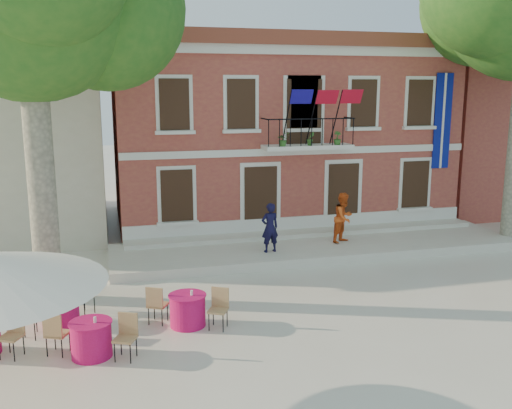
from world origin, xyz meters
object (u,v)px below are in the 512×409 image
(pedestrian_navy, at_px, (270,228))
(pedestrian_orange, at_px, (344,218))
(cafe_table_0, at_px, (91,338))
(cafe_table_1, at_px, (188,309))
(cafe_table_3, at_px, (61,308))

(pedestrian_navy, xyz_separation_m, pedestrian_orange, (2.80, 0.51, 0.06))
(cafe_table_0, height_order, cafe_table_1, same)
(pedestrian_navy, xyz_separation_m, cafe_table_1, (-3.34, -4.50, -0.69))
(pedestrian_orange, xyz_separation_m, cafe_table_3, (-9.05, -4.17, -0.75))
(cafe_table_0, bearing_deg, cafe_table_3, 110.86)
(pedestrian_navy, bearing_deg, cafe_table_3, 22.07)
(cafe_table_0, distance_m, cafe_table_3, 2.04)
(pedestrian_orange, xyz_separation_m, cafe_table_0, (-8.32, -6.07, -0.75))
(pedestrian_orange, bearing_deg, cafe_table_3, 172.43)
(cafe_table_1, xyz_separation_m, cafe_table_3, (-2.90, 0.84, 0.00))
(pedestrian_orange, relative_size, cafe_table_0, 0.90)
(cafe_table_3, bearing_deg, pedestrian_orange, 24.75)
(cafe_table_3, bearing_deg, pedestrian_navy, 30.40)
(pedestrian_navy, height_order, cafe_table_1, pedestrian_navy)
(pedestrian_navy, xyz_separation_m, cafe_table_3, (-6.25, -3.66, -0.69))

